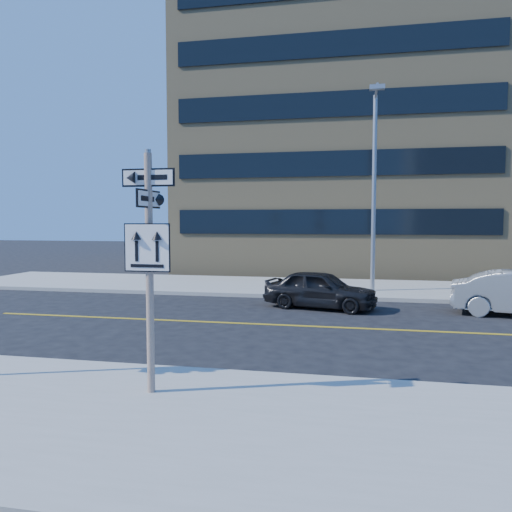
# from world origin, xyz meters

# --- Properties ---
(ground) EXTENTS (120.00, 120.00, 0.00)m
(ground) POSITION_xyz_m (0.00, 0.00, 0.00)
(ground) COLOR black
(ground) RESTS_ON ground
(sign_pole) EXTENTS (0.92, 0.92, 4.06)m
(sign_pole) POSITION_xyz_m (0.00, -2.51, 2.44)
(sign_pole) COLOR beige
(sign_pole) RESTS_ON near_sidewalk
(parked_car_a) EXTENTS (2.48, 4.18, 1.33)m
(parked_car_a) POSITION_xyz_m (2.13, 7.08, 0.67)
(parked_car_a) COLOR black
(parked_car_a) RESTS_ON ground
(streetlight_a) EXTENTS (0.55, 2.25, 8.00)m
(streetlight_a) POSITION_xyz_m (4.00, 10.76, 4.76)
(streetlight_a) COLOR gray
(streetlight_a) RESTS_ON far_sidewalk
(building_brick) EXTENTS (18.00, 18.00, 18.00)m
(building_brick) POSITION_xyz_m (2.00, 25.00, 9.00)
(building_brick) COLOR tan
(building_brick) RESTS_ON ground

